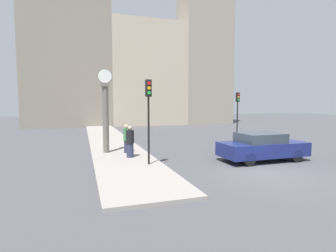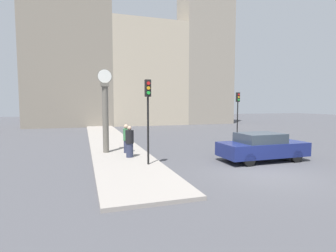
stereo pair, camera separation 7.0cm
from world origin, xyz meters
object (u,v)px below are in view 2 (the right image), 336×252
Objects in this scene: traffic_light_far at (238,106)px; street_clock at (105,112)px; pedestrian_green_hoodie at (126,138)px; sedan_car at (262,147)px; traffic_light_near at (148,104)px; pedestrian_black_jacket at (130,142)px.

traffic_light_far is 0.81× the size of street_clock.
sedan_car is at bearing -29.90° from pedestrian_green_hoodie.
pedestrian_green_hoodie is at bearing 99.04° from traffic_light_near.
traffic_light_far is 11.12m from pedestrian_black_jacket.
pedestrian_black_jacket is at bearing -91.10° from pedestrian_green_hoodie.
traffic_light_near reaches higher than pedestrian_green_hoodie.
traffic_light_near is 3.77m from pedestrian_green_hoodie.
pedestrian_black_jacket is (-0.03, -1.31, -0.02)m from pedestrian_green_hoodie.
street_clock reaches higher than pedestrian_black_jacket.
sedan_car is 6.78m from pedestrian_black_jacket.
traffic_light_near is at bearing -66.58° from street_clock.
traffic_light_near is 1.00× the size of traffic_light_far.
traffic_light_far reaches higher than pedestrian_green_hoodie.
street_clock reaches higher than pedestrian_green_hoodie.
traffic_light_far is 2.36× the size of pedestrian_black_jacket.
traffic_light_far is at bearing 37.33° from traffic_light_near.
traffic_light_far is at bearing 21.43° from pedestrian_green_hoodie.
pedestrian_green_hoodie is (-9.68, -3.80, -1.79)m from traffic_light_far.
pedestrian_black_jacket is (1.06, -1.79, -1.49)m from street_clock.
traffic_light_near is (-5.83, 0.45, 2.16)m from sedan_car.
street_clock is at bearing 156.37° from pedestrian_green_hoodie.
street_clock reaches higher than sedan_car.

